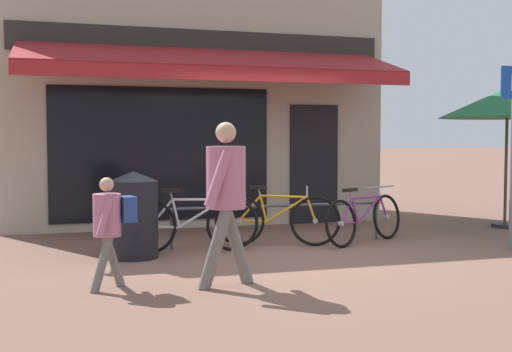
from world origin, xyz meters
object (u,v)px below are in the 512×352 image
Objects in this scene: pedestrian_child at (110,220)px; bicycle_purple at (364,218)px; cafe_parasol at (507,103)px; pedestrian_adult at (226,187)px; bicycle_orange at (277,219)px; bicycle_silver at (191,224)px; litter_bin at (134,215)px.

bicycle_purple is at bearing -164.77° from pedestrian_child.
pedestrian_adult is at bearing -153.08° from cafe_parasol.
cafe_parasol is at bearing 28.77° from bicycle_orange.
pedestrian_adult reaches higher than bicycle_silver.
pedestrian_adult is at bearing -88.27° from bicycle_silver.
pedestrian_adult is 1.49× the size of pedestrian_child.
pedestrian_adult is (-0.03, -2.00, 0.63)m from bicycle_silver.
pedestrian_child is (-1.17, -1.79, 0.31)m from bicycle_silver.
pedestrian_child is at bearing -103.95° from litter_bin.
bicycle_silver is at bearing -134.20° from pedestrian_child.
litter_bin is 6.60m from cafe_parasol.
pedestrian_child is 1.69m from litter_bin.
bicycle_purple is 0.69× the size of cafe_parasol.
bicycle_orange is (1.26, 0.19, -0.00)m from bicycle_silver.
pedestrian_child is at bearing -120.60° from bicycle_silver.
litter_bin is at bearing -115.01° from pedestrian_child.
bicycle_silver is 2.54m from bicycle_purple.
pedestrian_child is at bearing -120.59° from bicycle_orange.
bicycle_silver is 0.77× the size of cafe_parasol.
litter_bin is at bearing -149.91° from bicycle_orange.
bicycle_orange is at bearing -151.85° from pedestrian_child.
bicycle_purple is (1.28, -0.15, -0.02)m from bicycle_orange.
bicycle_silver is at bearing -80.88° from pedestrian_adult.
bicycle_silver is at bearing 153.23° from bicycle_purple.
bicycle_orange is 4.69m from cafe_parasol.
pedestrian_adult is 1.20m from pedestrian_child.
litter_bin is at bearing -165.72° from bicycle_silver.
bicycle_purple is at bearing 3.51° from litter_bin.
pedestrian_child is (-2.43, -1.98, 0.31)m from bicycle_orange.
pedestrian_child is at bearing -0.62° from pedestrian_adult.
litter_bin is at bearing 155.75° from bicycle_purple.
cafe_parasol reaches higher than litter_bin.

